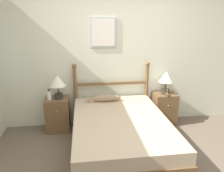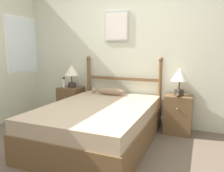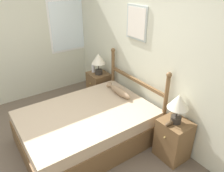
# 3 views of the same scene
# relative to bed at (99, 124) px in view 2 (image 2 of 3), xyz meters

# --- Properties ---
(ground_plane) EXTENTS (16.00, 16.00, 0.00)m
(ground_plane) POSITION_rel_bed_xyz_m (0.14, -0.67, -0.27)
(ground_plane) COLOR brown
(wall_back) EXTENTS (6.40, 0.08, 2.55)m
(wall_back) POSITION_rel_bed_xyz_m (0.14, 1.06, 1.01)
(wall_back) COLOR beige
(wall_back) RESTS_ON ground_plane
(bed) EXTENTS (1.39, 1.96, 0.54)m
(bed) POSITION_rel_bed_xyz_m (0.00, 0.00, 0.00)
(bed) COLOR brown
(bed) RESTS_ON ground_plane
(headboard) EXTENTS (1.41, 0.08, 1.19)m
(headboard) POSITION_rel_bed_xyz_m (0.00, 0.95, 0.40)
(headboard) COLOR brown
(headboard) RESTS_ON ground_plane
(nightstand_left) EXTENTS (0.41, 0.39, 0.60)m
(nightstand_left) POSITION_rel_bed_xyz_m (-0.99, 0.82, 0.03)
(nightstand_left) COLOR brown
(nightstand_left) RESTS_ON ground_plane
(nightstand_right) EXTENTS (0.41, 0.39, 0.60)m
(nightstand_right) POSITION_rel_bed_xyz_m (0.99, 0.82, 0.03)
(nightstand_right) COLOR brown
(nightstand_right) RESTS_ON ground_plane
(table_lamp_left) EXTENTS (0.27, 0.27, 0.42)m
(table_lamp_left) POSITION_rel_bed_xyz_m (-0.95, 0.81, 0.63)
(table_lamp_left) COLOR #2D2823
(table_lamp_left) RESTS_ON nightstand_left
(table_lamp_right) EXTENTS (0.27, 0.27, 0.42)m
(table_lamp_right) POSITION_rel_bed_xyz_m (0.98, 0.81, 0.63)
(table_lamp_right) COLOR #2D2823
(table_lamp_right) RESTS_ON nightstand_right
(bottle) EXTENTS (0.07, 0.07, 0.19)m
(bottle) POSITION_rel_bed_xyz_m (-1.10, 0.78, 0.42)
(bottle) COLOR white
(bottle) RESTS_ON nightstand_left
(model_boat) EXTENTS (0.06, 0.17, 0.18)m
(model_boat) POSITION_rel_bed_xyz_m (0.98, 0.70, 0.37)
(model_boat) COLOR #4C3823
(model_boat) RESTS_ON nightstand_right
(fish_pillow) EXTENTS (0.58, 0.12, 0.13)m
(fish_pillow) POSITION_rel_bed_xyz_m (-0.16, 0.71, 0.34)
(fish_pillow) COLOR #997A5B
(fish_pillow) RESTS_ON bed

